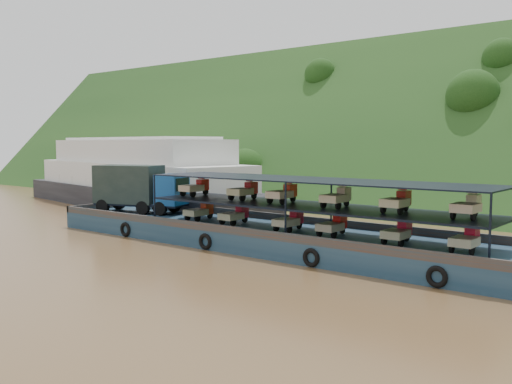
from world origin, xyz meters
The scene contains 4 objects.
ground centered at (0.00, 0.00, 0.00)m, with size 160.00×160.00×0.00m, color brown.
hillside centered at (0.00, 36.00, 0.00)m, with size 140.00×28.00×28.00m, color #1A3915.
cargo_barge centered at (-0.45, 0.14, 1.25)m, with size 35.00×7.18×4.97m.
passenger_ferry centered at (-23.94, 9.89, 3.18)m, with size 37.25×15.12×7.34m.
Camera 1 is at (24.04, -28.92, 6.77)m, focal length 40.00 mm.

